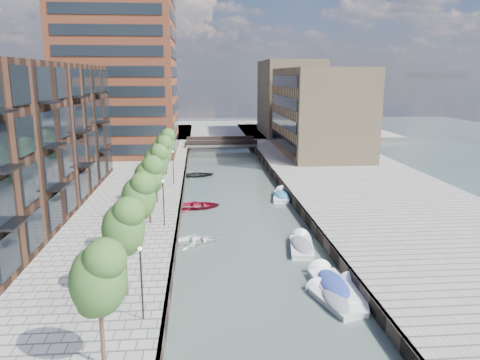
{
  "coord_description": "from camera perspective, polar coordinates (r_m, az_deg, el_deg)",
  "views": [
    {
      "loc": [
        -3.97,
        -15.37,
        13.85
      ],
      "look_at": [
        0.0,
        30.57,
        3.5
      ],
      "focal_mm": 35.0,
      "sensor_mm": 36.0,
      "label": 1
    }
  ],
  "objects": [
    {
      "name": "tree_2",
      "position": [
        34.74,
        -12.28,
        -1.88
      ],
      "size": [
        2.5,
        2.5,
        5.95
      ],
      "color": "#382619",
      "rests_on": "quay_left"
    },
    {
      "name": "motorboat_3",
      "position": [
        54.28,
        5.09,
        -1.96
      ],
      "size": [
        2.59,
        5.28,
        1.68
      ],
      "color": "white",
      "rests_on": "ground"
    },
    {
      "name": "tree_0",
      "position": [
        21.64,
        -16.92,
        -11.17
      ],
      "size": [
        2.5,
        2.5,
        5.95
      ],
      "color": "#382619",
      "rests_on": "quay_left"
    },
    {
      "name": "tree_3",
      "position": [
        41.51,
        -11.1,
        0.54
      ],
      "size": [
        2.5,
        2.5,
        5.95
      ],
      "color": "#382619",
      "rests_on": "quay_left"
    },
    {
      "name": "sloop_2",
      "position": [
        50.15,
        -5.26,
        -3.43
      ],
      "size": [
        5.16,
        3.85,
        1.02
      ],
      "primitive_type": "imported",
      "rotation": [
        0.0,
        0.0,
        1.64
      ],
      "color": "maroon",
      "rests_on": "ground"
    },
    {
      "name": "tower",
      "position": [
        81.44,
        -14.57,
        13.77
      ],
      "size": [
        18.0,
        18.0,
        30.0
      ],
      "primitive_type": "cube",
      "color": "brown",
      "rests_on": "quay_left"
    },
    {
      "name": "quay_wall_right",
      "position": [
        57.84,
        5.22,
        -0.75
      ],
      "size": [
        0.25,
        140.0,
        1.0
      ],
      "primitive_type": "cube",
      "color": "#332823",
      "rests_on": "ground"
    },
    {
      "name": "tree_1",
      "position": [
        28.08,
        -14.04,
        -5.45
      ],
      "size": [
        2.5,
        2.5,
        5.95
      ],
      "color": "#382619",
      "rests_on": "quay_left"
    },
    {
      "name": "motorboat_1",
      "position": [
        30.64,
        11.1,
        -14.09
      ],
      "size": [
        2.76,
        4.76,
        1.5
      ],
      "color": "beige",
      "rests_on": "ground"
    },
    {
      "name": "motorboat_4",
      "position": [
        39.02,
        7.49,
        -7.92
      ],
      "size": [
        2.55,
        5.3,
        1.69
      ],
      "color": "silver",
      "rests_on": "ground"
    },
    {
      "name": "tan_block_near",
      "position": [
        80.12,
        9.61,
        8.29
      ],
      "size": [
        12.0,
        25.0,
        14.0
      ],
      "primitive_type": "cube",
      "color": "#917B58",
      "rests_on": "quay_right"
    },
    {
      "name": "car",
      "position": [
        83.03,
        6.0,
        4.2
      ],
      "size": [
        2.76,
        4.66,
        1.49
      ],
      "primitive_type": "imported",
      "rotation": [
        0.0,
        0.0,
        0.24
      ],
      "color": "silver",
      "rests_on": "quay_right"
    },
    {
      "name": "tree_5",
      "position": [
        55.22,
        -9.6,
        3.58
      ],
      "size": [
        2.5,
        2.5,
        5.95
      ],
      "color": "#382619",
      "rests_on": "quay_left"
    },
    {
      "name": "sloop_3",
      "position": [
        40.02,
        -5.35,
        -7.65
      ],
      "size": [
        4.66,
        3.71,
        0.86
      ],
      "primitive_type": "imported",
      "rotation": [
        0.0,
        0.0,
        1.76
      ],
      "color": "white",
      "rests_on": "ground"
    },
    {
      "name": "bridge",
      "position": [
        88.34,
        -2.32,
        4.53
      ],
      "size": [
        13.0,
        6.0,
        1.3
      ],
      "color": "gray",
      "rests_on": "ground"
    },
    {
      "name": "apartment_block",
      "position": [
        48.47,
        -24.29,
        4.6
      ],
      "size": [
        8.0,
        38.0,
        14.0
      ],
      "primitive_type": "cube",
      "color": "black",
      "rests_on": "quay_left"
    },
    {
      "name": "sloop_4",
      "position": [
        65.85,
        -5.16,
        0.46
      ],
      "size": [
        4.84,
        3.7,
        0.94
      ],
      "primitive_type": "imported",
      "rotation": [
        0.0,
        0.0,
        1.68
      ],
      "color": "black",
      "rests_on": "ground"
    },
    {
      "name": "lamp_2",
      "position": [
        56.42,
        -8.14,
        1.97
      ],
      "size": [
        0.24,
        0.24,
        4.12
      ],
      "color": "black",
      "rests_on": "quay_left"
    },
    {
      "name": "tree_6",
      "position": [
        62.12,
        -9.1,
        4.59
      ],
      "size": [
        2.5,
        2.5,
        5.95
      ],
      "color": "#382619",
      "rests_on": "quay_left"
    },
    {
      "name": "quay_right",
      "position": [
        60.35,
        14.52,
        -0.54
      ],
      "size": [
        20.0,
        140.0,
        1.0
      ],
      "primitive_type": "cube",
      "color": "gray",
      "rests_on": "ground"
    },
    {
      "name": "motorboat_0",
      "position": [
        32.52,
        10.99,
        -12.36
      ],
      "size": [
        2.24,
        5.64,
        1.84
      ],
      "color": "white",
      "rests_on": "ground"
    },
    {
      "name": "quay_wall_left",
      "position": [
        56.99,
        -6.94,
        -0.99
      ],
      "size": [
        0.25,
        140.0,
        1.0
      ],
      "primitive_type": "cube",
      "color": "#332823",
      "rests_on": "ground"
    },
    {
      "name": "tan_block_far",
      "position": [
        105.39,
        6.08,
        9.94
      ],
      "size": [
        12.0,
        20.0,
        16.0
      ],
      "primitive_type": "cube",
      "color": "#917B58",
      "rests_on": "quay_right"
    },
    {
      "name": "lamp_0",
      "position": [
        25.75,
        -11.95,
        -11.3
      ],
      "size": [
        0.24,
        0.24,
        4.12
      ],
      "color": "black",
      "rests_on": "quay_left"
    },
    {
      "name": "water",
      "position": [
        57.21,
        -0.81,
        -1.36
      ],
      "size": [
        300.0,
        300.0,
        0.0
      ],
      "primitive_type": "plane",
      "color": "#38473F",
      "rests_on": "ground"
    },
    {
      "name": "lamp_1",
      "position": [
        40.83,
        -9.32,
        -2.18
      ],
      "size": [
        0.24,
        0.24,
        4.12
      ],
      "color": "black",
      "rests_on": "quay_left"
    },
    {
      "name": "tree_4",
      "position": [
        48.34,
        -10.25,
        2.27
      ],
      "size": [
        2.5,
        2.5,
        5.95
      ],
      "color": "#382619",
      "rests_on": "quay_left"
    },
    {
      "name": "far_closure",
      "position": [
        116.2,
        -2.97,
        6.04
      ],
      "size": [
        80.0,
        40.0,
        1.0
      ],
      "primitive_type": "cube",
      "color": "gray",
      "rests_on": "ground"
    },
    {
      "name": "motorboat_2",
      "position": [
        31.7,
        13.46,
        -13.44
      ],
      "size": [
        2.74,
        5.02,
        1.59
      ],
      "color": "white",
      "rests_on": "ground"
    }
  ]
}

